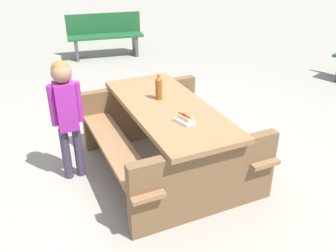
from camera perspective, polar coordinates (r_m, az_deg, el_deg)
name	(u,v)px	position (r m, az deg, el deg)	size (l,w,h in m)	color
ground_plane	(168,169)	(3.98, 0.00, -6.72)	(30.00, 30.00, 0.00)	gray
picnic_table	(168,133)	(3.75, 0.00, -1.09)	(2.07, 1.77, 0.75)	olive
soda_bottle	(159,88)	(3.72, -1.43, 5.98)	(0.07, 0.07, 0.27)	brown
hotdog_tray	(184,119)	(3.27, 2.58, 1.05)	(0.19, 0.12, 0.08)	white
child_in_coat	(66,106)	(3.62, -15.56, 2.94)	(0.22, 0.30, 1.24)	#3F334C
park_bench_mid	(105,34)	(7.78, -9.76, 13.84)	(0.92, 1.54, 0.85)	#1E592D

